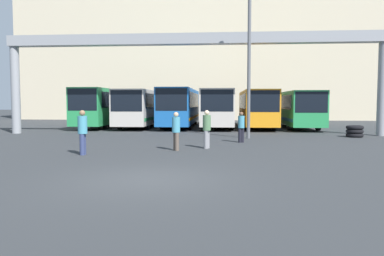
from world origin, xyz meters
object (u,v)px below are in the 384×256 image
at_px(bus_slot_0, 106,105).
at_px(bus_slot_5, 297,107).
at_px(lamp_post, 249,58).
at_px(pedestrian_mid_right, 207,128).
at_px(pedestrian_mid_left, 176,130).
at_px(bus_slot_4, 257,107).
at_px(pedestrian_near_center, 83,131).
at_px(bus_slot_1, 141,106).
at_px(bus_slot_3, 218,106).
at_px(tire_stack, 355,131).
at_px(bus_slot_2, 180,105).
at_px(pedestrian_near_left, 241,126).

xyz_separation_m(bus_slot_0, bus_slot_5, (16.56, -0.42, -0.15)).
bearing_deg(lamp_post, pedestrian_mid_right, -113.91).
distance_m(pedestrian_mid_left, lamp_post, 8.00).
xyz_separation_m(bus_slot_4, lamp_post, (-1.38, -10.04, 2.95)).
bearing_deg(lamp_post, pedestrian_near_center, -133.26).
height_order(bus_slot_1, bus_slot_5, bus_slot_1).
relative_size(bus_slot_3, tire_stack, 11.92).
bearing_deg(bus_slot_2, lamp_post, -63.23).
relative_size(pedestrian_near_center, pedestrian_near_left, 1.11).
distance_m(bus_slot_3, bus_slot_4, 3.36).
height_order(bus_slot_3, pedestrian_mid_right, bus_slot_3).
relative_size(bus_slot_3, pedestrian_near_center, 6.80).
bearing_deg(pedestrian_near_center, bus_slot_2, 172.40).
relative_size(bus_slot_2, pedestrian_mid_right, 6.70).
bearing_deg(bus_slot_0, bus_slot_1, -8.83).
xyz_separation_m(pedestrian_mid_right, tire_stack, (8.89, 6.46, -0.58)).
bearing_deg(bus_slot_2, bus_slot_3, 4.01).
relative_size(bus_slot_0, bus_slot_5, 1.08).
bearing_deg(bus_slot_5, bus_slot_4, 173.16).
distance_m(bus_slot_4, lamp_post, 10.55).
bearing_deg(pedestrian_mid_right, lamp_post, -0.63).
height_order(bus_slot_5, lamp_post, lamp_post).
distance_m(bus_slot_0, pedestrian_near_left, 16.85).
bearing_deg(bus_slot_0, lamp_post, -40.30).
bearing_deg(bus_slot_3, pedestrian_mid_right, -91.23).
bearing_deg(pedestrian_near_center, bus_slot_0, -166.69).
bearing_deg(bus_slot_2, bus_slot_1, -165.62).
xyz_separation_m(bus_slot_1, bus_slot_5, (13.25, 0.09, -0.08)).
bearing_deg(pedestrian_mid_left, bus_slot_5, 120.16).
height_order(bus_slot_1, pedestrian_mid_left, bus_slot_1).
distance_m(bus_slot_1, bus_slot_3, 6.71).
bearing_deg(bus_slot_3, pedestrian_near_left, -83.90).
relative_size(bus_slot_1, pedestrian_near_center, 5.61).
xyz_separation_m(pedestrian_mid_left, lamp_post, (3.60, 6.02, 3.84)).
xyz_separation_m(bus_slot_3, pedestrian_near_center, (-5.29, -18.31, -0.86)).
relative_size(bus_slot_2, tire_stack, 11.47).
relative_size(bus_slot_2, pedestrian_near_left, 7.28).
distance_m(bus_slot_4, pedestrian_near_left, 12.59).
relative_size(bus_slot_1, lamp_post, 1.17).
distance_m(bus_slot_4, bus_slot_5, 3.34).
xyz_separation_m(bus_slot_2, bus_slot_5, (9.94, -0.76, -0.15)).
bearing_deg(pedestrian_near_center, tire_stack, 121.72).
xyz_separation_m(bus_slot_5, tire_stack, (1.93, -8.31, -1.38)).
bearing_deg(pedestrian_mid_left, bus_slot_2, 153.78).
bearing_deg(pedestrian_near_left, bus_slot_3, -110.44).
bearing_deg(pedestrian_near_left, pedestrian_near_center, 11.92).
relative_size(pedestrian_near_left, lamp_post, 0.19).
bearing_deg(lamp_post, tire_stack, 11.40).
height_order(pedestrian_mid_right, pedestrian_near_left, pedestrian_mid_right).
bearing_deg(pedestrian_near_center, pedestrian_near_left, 127.12).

